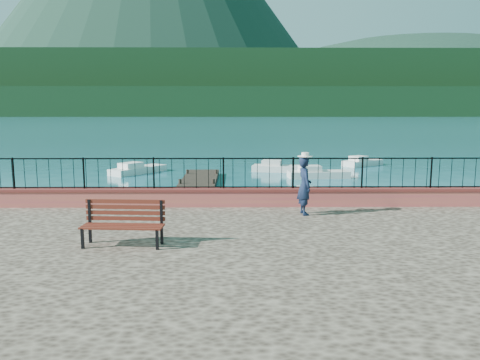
{
  "coord_description": "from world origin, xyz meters",
  "views": [
    {
      "loc": [
        0.06,
        -10.93,
        4.25
      ],
      "look_at": [
        0.2,
        2.0,
        2.3
      ],
      "focal_mm": 35.0,
      "sensor_mm": 36.0,
      "label": 1
    }
  ],
  "objects_px": {
    "boat_0": "(98,199)",
    "boat_5": "(363,160)",
    "person": "(305,186)",
    "park_bench": "(123,233)",
    "boat_1": "(323,197)",
    "boat_3": "(138,167)",
    "boat_4": "(280,166)",
    "boat_2": "(318,171)"
  },
  "relations": [
    {
      "from": "boat_4",
      "to": "person",
      "type": "bearing_deg",
      "value": -79.84
    },
    {
      "from": "boat_1",
      "to": "boat_2",
      "type": "height_order",
      "value": "same"
    },
    {
      "from": "boat_5",
      "to": "boat_2",
      "type": "bearing_deg",
      "value": -160.97
    },
    {
      "from": "boat_4",
      "to": "boat_5",
      "type": "xyz_separation_m",
      "value": [
        6.69,
        3.36,
        0.0
      ]
    },
    {
      "from": "boat_0",
      "to": "person",
      "type": "bearing_deg",
      "value": -75.14
    },
    {
      "from": "boat_2",
      "to": "boat_3",
      "type": "distance_m",
      "value": 12.03
    },
    {
      "from": "person",
      "to": "boat_4",
      "type": "xyz_separation_m",
      "value": [
        1.08,
        18.68,
        -1.65
      ]
    },
    {
      "from": "park_bench",
      "to": "boat_0",
      "type": "relative_size",
      "value": 0.47
    },
    {
      "from": "boat_0",
      "to": "boat_4",
      "type": "xyz_separation_m",
      "value": [
        9.09,
        12.01,
        0.0
      ]
    },
    {
      "from": "boat_3",
      "to": "boat_5",
      "type": "height_order",
      "value": "same"
    },
    {
      "from": "boat_1",
      "to": "boat_0",
      "type": "bearing_deg",
      "value": -162.72
    },
    {
      "from": "boat_2",
      "to": "boat_3",
      "type": "bearing_deg",
      "value": 164.08
    },
    {
      "from": "park_bench",
      "to": "boat_4",
      "type": "bearing_deg",
      "value": 79.39
    },
    {
      "from": "boat_0",
      "to": "park_bench",
      "type": "bearing_deg",
      "value": -105.97
    },
    {
      "from": "boat_0",
      "to": "boat_4",
      "type": "bearing_deg",
      "value": 17.52
    },
    {
      "from": "park_bench",
      "to": "boat_0",
      "type": "bearing_deg",
      "value": 113.24
    },
    {
      "from": "boat_3",
      "to": "boat_4",
      "type": "height_order",
      "value": "same"
    },
    {
      "from": "boat_4",
      "to": "boat_0",
      "type": "bearing_deg",
      "value": -113.66
    },
    {
      "from": "boat_1",
      "to": "boat_4",
      "type": "height_order",
      "value": "same"
    },
    {
      "from": "boat_0",
      "to": "boat_2",
      "type": "relative_size",
      "value": 1.05
    },
    {
      "from": "boat_4",
      "to": "boat_5",
      "type": "relative_size",
      "value": 1.13
    },
    {
      "from": "boat_1",
      "to": "boat_4",
      "type": "distance_m",
      "value": 11.63
    },
    {
      "from": "park_bench",
      "to": "person",
      "type": "bearing_deg",
      "value": 38.53
    },
    {
      "from": "person",
      "to": "boat_1",
      "type": "bearing_deg",
      "value": -24.27
    },
    {
      "from": "boat_3",
      "to": "boat_0",
      "type": "bearing_deg",
      "value": -142.23
    },
    {
      "from": "person",
      "to": "boat_3",
      "type": "bearing_deg",
      "value": 16.33
    },
    {
      "from": "person",
      "to": "boat_2",
      "type": "xyz_separation_m",
      "value": [
        3.24,
        15.67,
        -1.65
      ]
    },
    {
      "from": "boat_0",
      "to": "boat_5",
      "type": "relative_size",
      "value": 1.21
    },
    {
      "from": "person",
      "to": "boat_0",
      "type": "xyz_separation_m",
      "value": [
        -8.01,
        6.67,
        -1.65
      ]
    },
    {
      "from": "boat_0",
      "to": "boat_3",
      "type": "bearing_deg",
      "value": 57.47
    },
    {
      "from": "boat_0",
      "to": "boat_1",
      "type": "bearing_deg",
      "value": -32.99
    },
    {
      "from": "boat_5",
      "to": "boat_3",
      "type": "bearing_deg",
      "value": 158.46
    },
    {
      "from": "park_bench",
      "to": "boat_5",
      "type": "relative_size",
      "value": 0.56
    },
    {
      "from": "boat_0",
      "to": "boat_2",
      "type": "height_order",
      "value": "same"
    },
    {
      "from": "boat_1",
      "to": "boat_3",
      "type": "distance_m",
      "value": 15.11
    },
    {
      "from": "boat_3",
      "to": "boat_1",
      "type": "bearing_deg",
      "value": -101.13
    },
    {
      "from": "boat_0",
      "to": "boat_1",
      "type": "relative_size",
      "value": 1.04
    },
    {
      "from": "boat_1",
      "to": "park_bench",
      "type": "bearing_deg",
      "value": -107.38
    },
    {
      "from": "boat_2",
      "to": "boat_5",
      "type": "height_order",
      "value": "same"
    },
    {
      "from": "boat_1",
      "to": "boat_5",
      "type": "height_order",
      "value": "same"
    },
    {
      "from": "park_bench",
      "to": "boat_4",
      "type": "distance_m",
      "value": 22.58
    },
    {
      "from": "boat_2",
      "to": "boat_4",
      "type": "distance_m",
      "value": 3.7
    }
  ]
}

